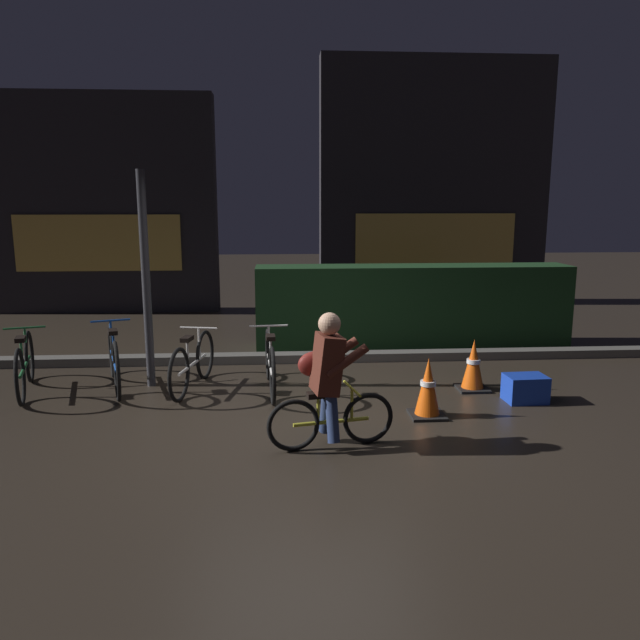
{
  "coord_description": "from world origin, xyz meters",
  "views": [
    {
      "loc": [
        -0.25,
        -6.05,
        2.2
      ],
      "look_at": [
        0.2,
        0.6,
        0.9
      ],
      "focal_mm": 34.24,
      "sensor_mm": 36.0,
      "label": 1
    }
  ],
  "objects_px": {
    "parked_bike_center_right": "(270,363)",
    "traffic_cone_near": "(428,388)",
    "parked_bike_center_left": "(193,363)",
    "cyclist": "(328,380)",
    "parked_bike_left_mid": "(114,359)",
    "blue_crate": "(525,388)",
    "street_post": "(146,281)",
    "traffic_cone_far": "(473,366)",
    "parked_bike_leftmost": "(25,365)"
  },
  "relations": [
    {
      "from": "parked_bike_center_right",
      "to": "traffic_cone_near",
      "type": "relative_size",
      "value": 2.57
    },
    {
      "from": "parked_bike_center_left",
      "to": "parked_bike_center_right",
      "type": "relative_size",
      "value": 0.94
    },
    {
      "from": "parked_bike_center_left",
      "to": "cyclist",
      "type": "distance_m",
      "value": 2.35
    },
    {
      "from": "parked_bike_left_mid",
      "to": "blue_crate",
      "type": "distance_m",
      "value": 4.77
    },
    {
      "from": "traffic_cone_near",
      "to": "street_post",
      "type": "bearing_deg",
      "value": 157.14
    },
    {
      "from": "traffic_cone_far",
      "to": "cyclist",
      "type": "xyz_separation_m",
      "value": [
        -1.85,
        -1.59,
        0.33
      ]
    },
    {
      "from": "parked_bike_center_right",
      "to": "blue_crate",
      "type": "height_order",
      "value": "parked_bike_center_right"
    },
    {
      "from": "parked_bike_leftmost",
      "to": "traffic_cone_far",
      "type": "xyz_separation_m",
      "value": [
        5.23,
        -0.22,
        -0.04
      ]
    },
    {
      "from": "parked_bike_center_left",
      "to": "cyclist",
      "type": "bearing_deg",
      "value": -129.92
    },
    {
      "from": "parked_bike_left_mid",
      "to": "parked_bike_center_left",
      "type": "bearing_deg",
      "value": -114.92
    },
    {
      "from": "street_post",
      "to": "blue_crate",
      "type": "bearing_deg",
      "value": -11.85
    },
    {
      "from": "parked_bike_leftmost",
      "to": "cyclist",
      "type": "xyz_separation_m",
      "value": [
        3.38,
        -1.81,
        0.29
      ]
    },
    {
      "from": "traffic_cone_near",
      "to": "cyclist",
      "type": "height_order",
      "value": "cyclist"
    },
    {
      "from": "parked_bike_center_left",
      "to": "traffic_cone_far",
      "type": "relative_size",
      "value": 2.48
    },
    {
      "from": "parked_bike_left_mid",
      "to": "traffic_cone_far",
      "type": "relative_size",
      "value": 2.68
    },
    {
      "from": "parked_bike_leftmost",
      "to": "cyclist",
      "type": "distance_m",
      "value": 3.84
    },
    {
      "from": "cyclist",
      "to": "traffic_cone_near",
      "type": "bearing_deg",
      "value": 21.98
    },
    {
      "from": "street_post",
      "to": "parked_bike_left_mid",
      "type": "distance_m",
      "value": 1.01
    },
    {
      "from": "parked_bike_leftmost",
      "to": "traffic_cone_near",
      "type": "bearing_deg",
      "value": -119.42
    },
    {
      "from": "street_post",
      "to": "parked_bike_left_mid",
      "type": "height_order",
      "value": "street_post"
    },
    {
      "from": "parked_bike_center_right",
      "to": "cyclist",
      "type": "bearing_deg",
      "value": -166.05
    },
    {
      "from": "traffic_cone_far",
      "to": "cyclist",
      "type": "distance_m",
      "value": 2.46
    },
    {
      "from": "parked_bike_leftmost",
      "to": "parked_bike_center_left",
      "type": "distance_m",
      "value": 1.92
    },
    {
      "from": "parked_bike_left_mid",
      "to": "blue_crate",
      "type": "xyz_separation_m",
      "value": [
        4.7,
        -0.82,
        -0.21
      ]
    },
    {
      "from": "parked_bike_left_mid",
      "to": "cyclist",
      "type": "height_order",
      "value": "cyclist"
    },
    {
      "from": "parked_bike_center_left",
      "to": "parked_bike_center_right",
      "type": "distance_m",
      "value": 0.92
    },
    {
      "from": "traffic_cone_near",
      "to": "parked_bike_center_left",
      "type": "bearing_deg",
      "value": 156.6
    },
    {
      "from": "parked_bike_center_right",
      "to": "parked_bike_center_left",
      "type": "bearing_deg",
      "value": 78.32
    },
    {
      "from": "parked_bike_center_left",
      "to": "traffic_cone_near",
      "type": "relative_size",
      "value": 2.41
    },
    {
      "from": "parked_bike_leftmost",
      "to": "street_post",
      "type": "bearing_deg",
      "value": -97.19
    },
    {
      "from": "street_post",
      "to": "parked_bike_leftmost",
      "type": "distance_m",
      "value": 1.69
    },
    {
      "from": "street_post",
      "to": "parked_bike_leftmost",
      "type": "xyz_separation_m",
      "value": [
        -1.39,
        -0.21,
        -0.94
      ]
    },
    {
      "from": "blue_crate",
      "to": "parked_bike_left_mid",
      "type": "bearing_deg",
      "value": 170.08
    },
    {
      "from": "parked_bike_center_right",
      "to": "traffic_cone_near",
      "type": "bearing_deg",
      "value": -124.53
    },
    {
      "from": "parked_bike_center_right",
      "to": "cyclist",
      "type": "xyz_separation_m",
      "value": [
        0.54,
        -1.69,
        0.29
      ]
    },
    {
      "from": "parked_bike_left_mid",
      "to": "cyclist",
      "type": "bearing_deg",
      "value": -146.78
    },
    {
      "from": "street_post",
      "to": "parked_bike_center_left",
      "type": "relative_size",
      "value": 1.7
    },
    {
      "from": "parked_bike_leftmost",
      "to": "cyclist",
      "type": "relative_size",
      "value": 1.25
    },
    {
      "from": "parked_bike_leftmost",
      "to": "traffic_cone_far",
      "type": "distance_m",
      "value": 5.23
    },
    {
      "from": "blue_crate",
      "to": "street_post",
      "type": "bearing_deg",
      "value": 168.15
    },
    {
      "from": "parked_bike_center_right",
      "to": "blue_crate",
      "type": "xyz_separation_m",
      "value": [
        2.84,
        -0.58,
        -0.19
      ]
    },
    {
      "from": "traffic_cone_near",
      "to": "blue_crate",
      "type": "relative_size",
      "value": 1.43
    },
    {
      "from": "cyclist",
      "to": "traffic_cone_far",
      "type": "bearing_deg",
      "value": 29.32
    },
    {
      "from": "cyclist",
      "to": "parked_bike_center_right",
      "type": "bearing_deg",
      "value": 96.41
    },
    {
      "from": "traffic_cone_near",
      "to": "traffic_cone_far",
      "type": "distance_m",
      "value": 1.15
    },
    {
      "from": "blue_crate",
      "to": "traffic_cone_near",
      "type": "bearing_deg",
      "value": -161.64
    },
    {
      "from": "street_post",
      "to": "cyclist",
      "type": "bearing_deg",
      "value": -45.44
    },
    {
      "from": "parked_bike_leftmost",
      "to": "traffic_cone_far",
      "type": "bearing_deg",
      "value": -108.15
    },
    {
      "from": "parked_bike_center_right",
      "to": "traffic_cone_far",
      "type": "xyz_separation_m",
      "value": [
        2.39,
        -0.11,
        -0.04
      ]
    },
    {
      "from": "traffic_cone_near",
      "to": "parked_bike_left_mid",
      "type": "bearing_deg",
      "value": 160.72
    }
  ]
}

